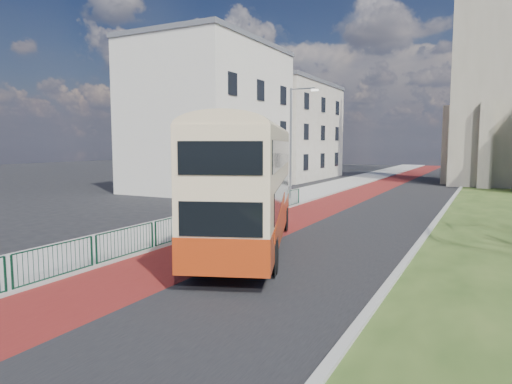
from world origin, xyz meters
The scene contains 11 objects.
ground centered at (0.00, 0.00, 0.00)m, with size 160.00×160.00×0.00m, color black.
road_carriageway centered at (1.50, 20.00, 0.01)m, with size 9.00×120.00×0.01m, color black.
bus_lane centered at (-1.20, 20.00, 0.01)m, with size 3.40×120.00×0.01m, color #591414.
pavement_west centered at (-5.00, 20.00, 0.06)m, with size 4.00×120.00×0.12m, color gray.
kerb_west centered at (-3.00, 20.00, 0.07)m, with size 0.25×120.00×0.13m, color #999993.
kerb_east centered at (6.10, 22.00, 0.07)m, with size 0.25×80.00×0.13m, color #999993.
pedestrian_railing centered at (-2.95, 4.00, 0.55)m, with size 0.07×24.00×1.12m.
street_block_near centered at (-14.00, 22.00, 6.51)m, with size 10.30×14.30×13.00m.
street_block_far centered at (-14.00, 38.00, 5.76)m, with size 10.30×16.30×11.50m.
streetlamp centered at (-4.35, 18.00, 4.59)m, with size 2.13×0.18×8.00m.
bus centered at (0.18, 2.85, 2.75)m, with size 6.61×11.72×4.82m.
Camera 1 is at (8.58, -12.73, 4.10)m, focal length 32.00 mm.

